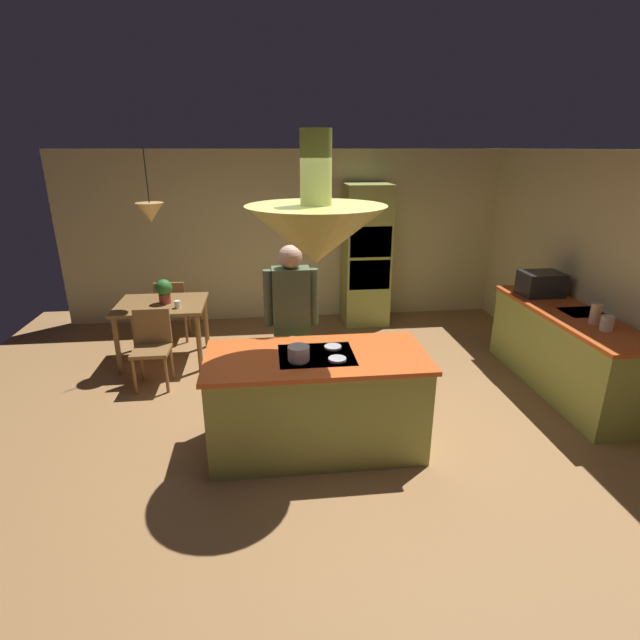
% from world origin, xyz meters
% --- Properties ---
extents(ground, '(8.16, 8.16, 0.00)m').
position_xyz_m(ground, '(0.00, 0.00, 0.00)').
color(ground, '#9E7042').
extents(wall_back, '(6.80, 0.10, 2.55)m').
position_xyz_m(wall_back, '(0.00, 3.45, 1.27)').
color(wall_back, beige).
rests_on(wall_back, ground).
extents(wall_right, '(0.10, 7.20, 2.55)m').
position_xyz_m(wall_right, '(3.25, 0.40, 1.27)').
color(wall_right, beige).
rests_on(wall_right, ground).
extents(kitchen_island, '(1.90, 0.89, 0.92)m').
position_xyz_m(kitchen_island, '(0.00, -0.20, 0.46)').
color(kitchen_island, '#A0A84C').
rests_on(kitchen_island, ground).
extents(counter_run_right, '(0.73, 2.20, 0.90)m').
position_xyz_m(counter_run_right, '(2.84, 0.60, 0.46)').
color(counter_run_right, '#A0A84C').
rests_on(counter_run_right, ground).
extents(oven_tower, '(0.66, 0.62, 2.08)m').
position_xyz_m(oven_tower, '(1.10, 3.04, 1.04)').
color(oven_tower, '#A0A84C').
rests_on(oven_tower, ground).
extents(dining_table, '(1.06, 0.87, 0.76)m').
position_xyz_m(dining_table, '(-1.70, 1.90, 0.66)').
color(dining_table, brown).
rests_on(dining_table, ground).
extents(person_at_island, '(0.53, 0.23, 1.71)m').
position_xyz_m(person_at_island, '(-0.17, 0.52, 0.99)').
color(person_at_island, tan).
rests_on(person_at_island, ground).
extents(range_hood, '(1.10, 1.10, 1.00)m').
position_xyz_m(range_hood, '(0.00, -0.20, 1.96)').
color(range_hood, '#A0A84C').
extents(pendant_light_over_table, '(0.32, 0.32, 0.82)m').
position_xyz_m(pendant_light_over_table, '(-1.70, 1.90, 1.86)').
color(pendant_light_over_table, '#E0B266').
extents(chair_facing_island, '(0.40, 0.40, 0.87)m').
position_xyz_m(chair_facing_island, '(-1.70, 1.24, 0.50)').
color(chair_facing_island, brown).
rests_on(chair_facing_island, ground).
extents(chair_by_back_wall, '(0.40, 0.40, 0.87)m').
position_xyz_m(chair_by_back_wall, '(-1.70, 2.56, 0.50)').
color(chair_by_back_wall, brown).
rests_on(chair_by_back_wall, ground).
extents(potted_plant_on_table, '(0.20, 0.20, 0.30)m').
position_xyz_m(potted_plant_on_table, '(-1.65, 1.89, 0.93)').
color(potted_plant_on_table, '#99382D').
rests_on(potted_plant_on_table, dining_table).
extents(cup_on_table, '(0.07, 0.07, 0.09)m').
position_xyz_m(cup_on_table, '(-1.46, 1.68, 0.81)').
color(cup_on_table, white).
rests_on(cup_on_table, dining_table).
extents(canister_flour, '(0.12, 0.12, 0.14)m').
position_xyz_m(canister_flour, '(2.84, 0.06, 0.98)').
color(canister_flour, silver).
rests_on(canister_flour, counter_run_right).
extents(canister_sugar, '(0.10, 0.10, 0.21)m').
position_xyz_m(canister_sugar, '(2.84, 0.24, 1.01)').
color(canister_sugar, '#E0B78C').
rests_on(canister_sugar, counter_run_right).
extents(microwave_on_counter, '(0.46, 0.36, 0.28)m').
position_xyz_m(microwave_on_counter, '(2.84, 1.25, 1.04)').
color(microwave_on_counter, '#232326').
rests_on(microwave_on_counter, counter_run_right).
extents(cooking_pot_on_cooktop, '(0.18, 0.18, 0.12)m').
position_xyz_m(cooking_pot_on_cooktop, '(-0.16, -0.33, 0.98)').
color(cooking_pot_on_cooktop, '#B2B2B7').
rests_on(cooking_pot_on_cooktop, kitchen_island).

